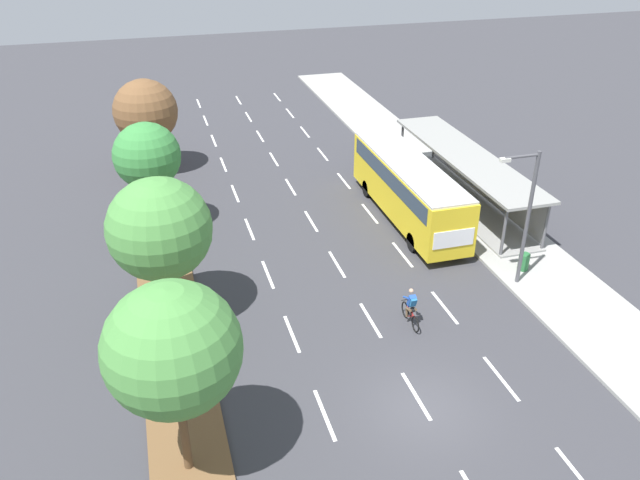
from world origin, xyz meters
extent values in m
plane|color=#38383D|center=(0.00, 0.00, 0.00)|extent=(140.00, 140.00, 0.00)
cube|color=brown|center=(-8.30, 20.00, 0.06)|extent=(2.60, 52.00, 0.12)
cube|color=#9E9E99|center=(9.25, 20.00, 0.07)|extent=(4.50, 52.00, 0.15)
cube|color=white|center=(-3.50, 0.69, 0.00)|extent=(0.14, 2.60, 0.01)
cube|color=white|center=(-3.50, 5.57, 0.00)|extent=(0.14, 2.60, 0.01)
cube|color=white|center=(-3.50, 10.46, 0.00)|extent=(0.14, 2.60, 0.01)
cube|color=white|center=(-3.50, 15.34, 0.00)|extent=(0.14, 2.60, 0.01)
cube|color=white|center=(-3.50, 20.23, 0.00)|extent=(0.14, 2.60, 0.01)
cube|color=white|center=(-3.50, 25.12, 0.00)|extent=(0.14, 2.60, 0.01)
cube|color=white|center=(-3.50, 30.00, 0.00)|extent=(0.14, 2.60, 0.01)
cube|color=white|center=(-3.50, 34.89, 0.00)|extent=(0.14, 2.60, 0.01)
cube|color=white|center=(-3.50, 39.78, 0.00)|extent=(0.14, 2.60, 0.01)
cube|color=white|center=(0.00, 0.69, 0.00)|extent=(0.14, 2.60, 0.01)
cube|color=white|center=(0.00, 5.57, 0.00)|extent=(0.14, 2.60, 0.01)
cube|color=white|center=(0.00, 10.46, 0.00)|extent=(0.14, 2.60, 0.01)
cube|color=white|center=(0.00, 15.34, 0.00)|extent=(0.14, 2.60, 0.01)
cube|color=white|center=(0.00, 20.23, 0.00)|extent=(0.14, 2.60, 0.01)
cube|color=white|center=(0.00, 25.12, 0.00)|extent=(0.14, 2.60, 0.01)
cube|color=white|center=(0.00, 30.00, 0.00)|extent=(0.14, 2.60, 0.01)
cube|color=white|center=(0.00, 34.89, 0.00)|extent=(0.14, 2.60, 0.01)
cube|color=white|center=(0.00, 39.78, 0.00)|extent=(0.14, 2.60, 0.01)
cube|color=white|center=(3.50, -4.20, 0.00)|extent=(0.14, 2.60, 0.01)
cube|color=white|center=(3.50, 0.69, 0.00)|extent=(0.14, 2.60, 0.01)
cube|color=white|center=(3.50, 5.57, 0.00)|extent=(0.14, 2.60, 0.01)
cube|color=white|center=(3.50, 10.46, 0.00)|extent=(0.14, 2.60, 0.01)
cube|color=white|center=(3.50, 15.34, 0.00)|extent=(0.14, 2.60, 0.01)
cube|color=white|center=(3.50, 20.23, 0.00)|extent=(0.14, 2.60, 0.01)
cube|color=white|center=(3.50, 25.12, 0.00)|extent=(0.14, 2.60, 0.01)
cube|color=white|center=(3.50, 30.00, 0.00)|extent=(0.14, 2.60, 0.01)
cube|color=white|center=(3.50, 34.89, 0.00)|extent=(0.14, 2.60, 0.01)
cube|color=white|center=(3.50, 39.78, 0.00)|extent=(0.14, 2.60, 0.01)
cube|color=gray|center=(9.25, 15.30, 0.20)|extent=(2.60, 13.64, 0.10)
cylinder|color=#56565B|center=(8.07, 8.74, 1.55)|extent=(0.16, 0.16, 2.60)
cylinder|color=#56565B|center=(8.07, 21.87, 1.55)|extent=(0.16, 0.16, 2.60)
cylinder|color=#56565B|center=(10.43, 8.74, 1.55)|extent=(0.16, 0.16, 2.60)
cylinder|color=#56565B|center=(10.43, 21.87, 1.55)|extent=(0.16, 0.16, 2.60)
cube|color=gray|center=(10.49, 15.30, 1.55)|extent=(0.10, 12.95, 2.34)
cube|color=gray|center=(9.25, 15.30, 2.93)|extent=(2.90, 14.04, 0.16)
cube|color=yellow|center=(5.25, 14.19, 1.85)|extent=(2.50, 11.20, 2.80)
cube|color=#2D3D4C|center=(5.25, 14.19, 2.70)|extent=(2.54, 10.30, 0.90)
cube|color=#B7B7B7|center=(5.25, 14.19, 3.31)|extent=(2.45, 10.98, 0.12)
cube|color=#2D3D4C|center=(5.25, 19.81, 2.20)|extent=(2.25, 0.06, 1.54)
cube|color=white|center=(5.25, 8.57, 1.65)|extent=(2.12, 0.04, 0.90)
cylinder|color=black|center=(4.15, 17.66, 0.50)|extent=(0.30, 1.00, 1.00)
cylinder|color=black|center=(6.35, 17.66, 0.50)|extent=(0.30, 1.00, 1.00)
cylinder|color=black|center=(4.15, 10.72, 0.50)|extent=(0.30, 1.00, 1.00)
cylinder|color=black|center=(6.35, 10.72, 0.50)|extent=(0.30, 1.00, 1.00)
torus|color=black|center=(1.53, 5.43, 0.36)|extent=(0.06, 0.72, 0.72)
torus|color=black|center=(1.53, 4.33, 0.36)|extent=(0.06, 0.72, 0.72)
cylinder|color=maroon|center=(1.53, 4.88, 0.64)|extent=(0.05, 0.94, 0.05)
cylinder|color=maroon|center=(1.53, 4.78, 0.46)|extent=(0.05, 0.57, 0.42)
cylinder|color=maroon|center=(1.53, 4.68, 0.66)|extent=(0.04, 0.04, 0.40)
cube|color=black|center=(1.53, 4.68, 0.86)|extent=(0.12, 0.24, 0.06)
cylinder|color=black|center=(1.53, 5.38, 0.91)|extent=(0.46, 0.04, 0.04)
cube|color=#234CA8|center=(1.53, 4.86, 1.19)|extent=(0.30, 0.36, 0.59)
cube|color=#23669E|center=(1.53, 4.70, 1.21)|extent=(0.26, 0.26, 0.42)
sphere|color=tan|center=(1.53, 4.98, 1.61)|extent=(0.20, 0.20, 0.20)
cylinder|color=brown|center=(1.41, 4.83, 0.79)|extent=(0.12, 0.42, 0.25)
cylinder|color=brown|center=(1.41, 5.00, 0.53)|extent=(0.10, 0.17, 0.41)
cylinder|color=brown|center=(1.65, 4.83, 0.79)|extent=(0.12, 0.42, 0.25)
cylinder|color=brown|center=(1.65, 5.00, 0.53)|extent=(0.10, 0.17, 0.41)
cylinder|color=#234CA8|center=(1.36, 5.08, 1.24)|extent=(0.09, 0.47, 0.28)
cylinder|color=#234CA8|center=(1.70, 5.08, 1.24)|extent=(0.09, 0.47, 0.28)
cylinder|color=brown|center=(-8.36, -0.42, 1.72)|extent=(0.28, 0.28, 3.20)
sphere|color=#4C8E42|center=(-8.36, -0.42, 4.84)|extent=(4.05, 4.05, 4.05)
cylinder|color=brown|center=(-8.26, 8.16, 1.43)|extent=(0.28, 0.28, 2.62)
sphere|color=#4C8E42|center=(-8.26, 8.16, 4.34)|extent=(4.28, 4.28, 4.28)
cylinder|color=brown|center=(-8.38, 16.73, 1.55)|extent=(0.28, 0.28, 2.85)
sphere|color=#38843D|center=(-8.38, 16.73, 4.28)|extent=(3.49, 3.49, 3.49)
cylinder|color=brown|center=(-8.11, 25.31, 1.32)|extent=(0.28, 0.28, 2.40)
sphere|color=brown|center=(-8.11, 25.31, 4.04)|extent=(4.05, 4.05, 4.05)
cylinder|color=#4C4C51|center=(7.60, 6.40, 3.40)|extent=(0.18, 0.18, 6.50)
cylinder|color=#4C4C51|center=(6.80, 6.40, 6.50)|extent=(1.60, 0.12, 0.12)
cube|color=silver|center=(6.00, 6.40, 6.43)|extent=(0.44, 0.24, 0.16)
cylinder|color=#286B38|center=(8.45, 7.30, 0.57)|extent=(0.52, 0.52, 0.85)
camera|label=1|loc=(-8.27, -15.42, 16.30)|focal=35.81mm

